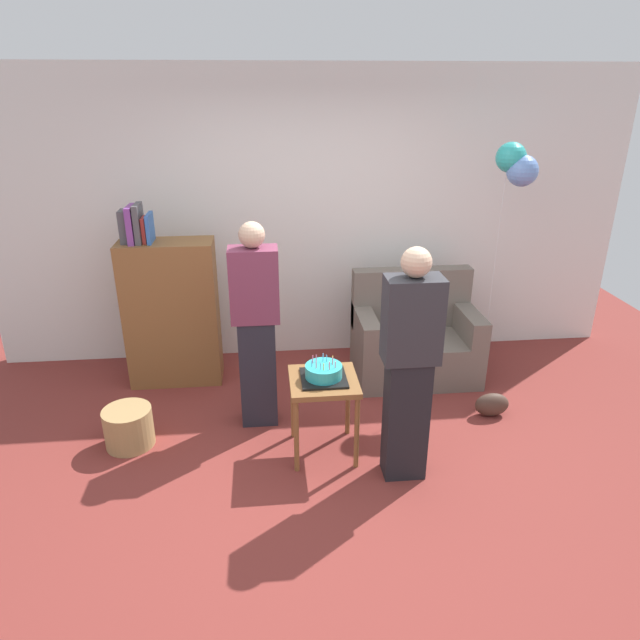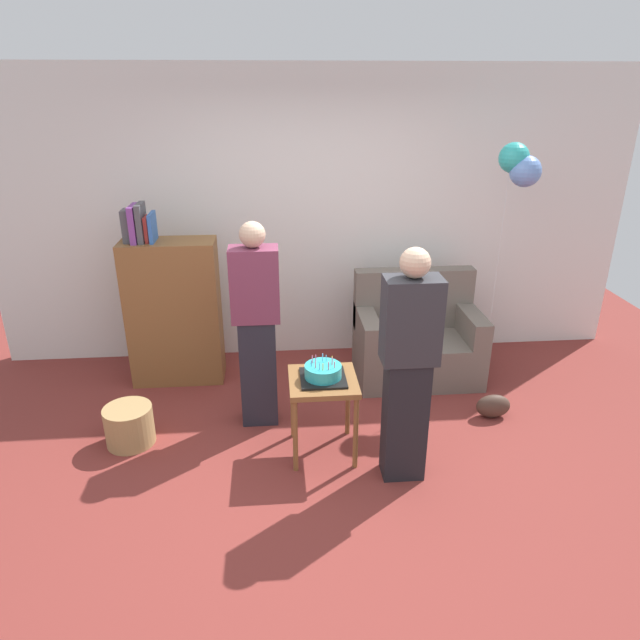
{
  "view_description": "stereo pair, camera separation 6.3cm",
  "coord_description": "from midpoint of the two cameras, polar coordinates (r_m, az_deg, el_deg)",
  "views": [
    {
      "loc": [
        -0.46,
        -3.22,
        2.53
      ],
      "look_at": [
        -0.08,
        0.52,
        0.95
      ],
      "focal_mm": 31.78,
      "sensor_mm": 36.0,
      "label": 1
    },
    {
      "loc": [
        -0.39,
        -3.22,
        2.53
      ],
      "look_at": [
        -0.08,
        0.52,
        0.95
      ],
      "focal_mm": 31.78,
      "sensor_mm": 36.0,
      "label": 2
    }
  ],
  "objects": [
    {
      "name": "handbag",
      "position": [
        4.87,
        16.56,
        -8.17
      ],
      "size": [
        0.28,
        0.14,
        0.2
      ],
      "primitive_type": "ellipsoid",
      "color": "#473328",
      "rests_on": "ground_plane"
    },
    {
      "name": "bookshelf",
      "position": [
        5.15,
        -15.11,
        0.91
      ],
      "size": [
        0.8,
        0.36,
        1.62
      ],
      "color": "brown",
      "rests_on": "ground_plane"
    },
    {
      "name": "birthday_cake",
      "position": [
        3.98,
        -0.09,
        -5.31
      ],
      "size": [
        0.32,
        0.32,
        0.17
      ],
      "color": "black",
      "rests_on": "side_table"
    },
    {
      "name": "person_holding_cake",
      "position": [
        3.71,
        8.49,
        -4.66
      ],
      "size": [
        0.36,
        0.22,
        1.63
      ],
      "rotation": [
        0.0,
        0.0,
        3.02
      ],
      "color": "black",
      "rests_on": "ground_plane"
    },
    {
      "name": "couch",
      "position": [
        5.28,
        9.14,
        -2.01
      ],
      "size": [
        1.1,
        0.7,
        0.96
      ],
      "color": "#6B6056",
      "rests_on": "ground_plane"
    },
    {
      "name": "wicker_basket",
      "position": [
        4.55,
        -19.09,
        -10.16
      ],
      "size": [
        0.36,
        0.36,
        0.3
      ],
      "primitive_type": "cylinder",
      "color": "#A88451",
      "rests_on": "ground_plane"
    },
    {
      "name": "wall_back",
      "position": [
        5.42,
        -1.2,
        10.23
      ],
      "size": [
        6.0,
        0.1,
        2.7
      ],
      "primitive_type": "cube",
      "color": "silver",
      "rests_on": "ground_plane"
    },
    {
      "name": "person_blowing_candles",
      "position": [
        4.3,
        -6.88,
        -0.6
      ],
      "size": [
        0.36,
        0.22,
        1.63
      ],
      "rotation": [
        0.0,
        0.0,
        0.26
      ],
      "color": "#23232D",
      "rests_on": "ground_plane"
    },
    {
      "name": "ground_plane",
      "position": [
        4.12,
        1.39,
        -15.11
      ],
      "size": [
        8.0,
        8.0,
        0.0
      ],
      "primitive_type": "plane",
      "color": "maroon"
    },
    {
      "name": "side_table",
      "position": [
        4.04,
        -0.09,
        -7.1
      ],
      "size": [
        0.48,
        0.48,
        0.61
      ],
      "color": "brown",
      "rests_on": "ground_plane"
    },
    {
      "name": "balloon_bunch",
      "position": [
        4.99,
        18.86,
        14.59
      ],
      "size": [
        0.33,
        0.31,
        2.09
      ],
      "color": "silver",
      "rests_on": "ground_plane"
    }
  ]
}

